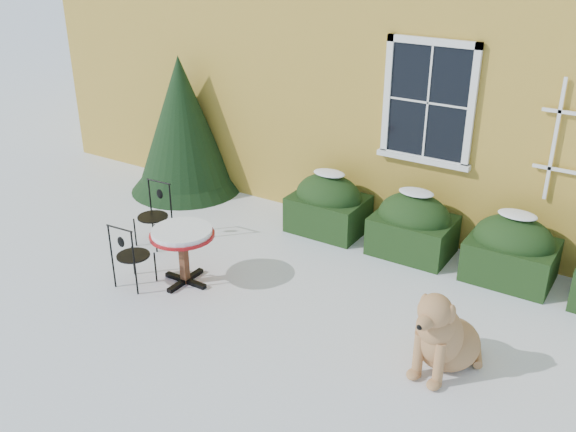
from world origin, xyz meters
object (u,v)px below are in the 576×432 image
Objects in this scene: evergreen_shrub at (183,138)px; bistro_table at (182,239)px; patio_chair_near at (131,255)px; dog at (442,336)px; patio_chair_far at (154,214)px.

bistro_table is (2.01, -2.37, -0.28)m from evergreen_shrub.
evergreen_shrub reaches higher than bistro_table.
patio_chair_near is 0.80× the size of dog.
evergreen_shrub is 5.79m from dog.
evergreen_shrub is 3.12m from bistro_table.
patio_chair_near is 0.97× the size of patio_chair_far.
patio_chair_near is at bearing -163.26° from dog.
patio_chair_near is at bearing -141.26° from bistro_table.
evergreen_shrub is at bearing 115.20° from patio_chair_far.
evergreen_shrub reaches higher than patio_chair_near.
bistro_table is 3.28m from dog.
patio_chair_near is 1.17m from patio_chair_far.
evergreen_shrub is at bearing 166.23° from dog.
bistro_table is 0.90× the size of patio_chair_far.
patio_chair_far is (-0.57, 1.02, 0.01)m from patio_chair_near.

